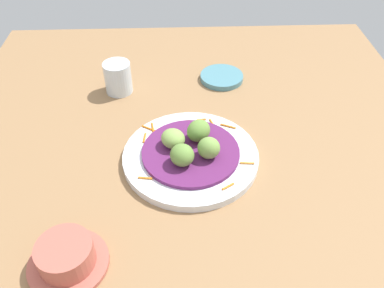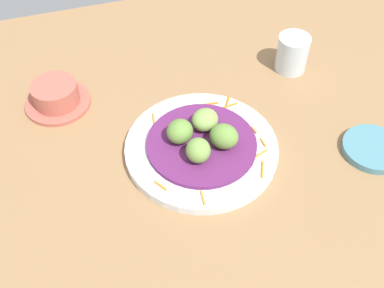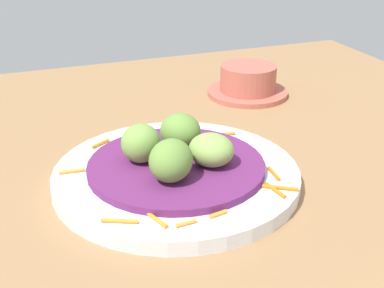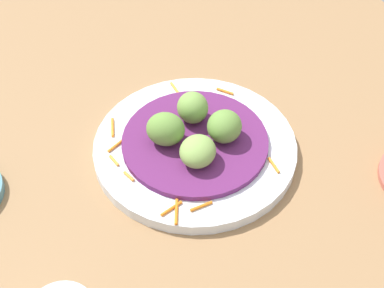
{
  "view_description": "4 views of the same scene",
  "coord_description": "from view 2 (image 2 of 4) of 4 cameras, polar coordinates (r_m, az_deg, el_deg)",
  "views": [
    {
      "loc": [
        64.5,
        -2.99,
        59.36
      ],
      "look_at": [
        5.42,
        -0.59,
        6.14
      ],
      "focal_mm": 37.32,
      "sensor_mm": 36.0,
      "label": 1
    },
    {
      "loc": [
        23.86,
        51.81,
        66.95
      ],
      "look_at": [
        7.46,
        -0.63,
        4.92
      ],
      "focal_mm": 43.88,
      "sensor_mm": 36.0,
      "label": 2
    },
    {
      "loc": [
        -44.56,
        16.3,
        31.72
      ],
      "look_at": [
        5.35,
        -2.67,
        6.65
      ],
      "focal_mm": 49.91,
      "sensor_mm": 36.0,
      "label": 3
    },
    {
      "loc": [
        -22.9,
        -46.28,
        59.81
      ],
      "look_at": [
        3.92,
        -2.8,
        6.24
      ],
      "focal_mm": 53.46,
      "sensor_mm": 36.0,
      "label": 4
    }
  ],
  "objects": [
    {
      "name": "side_plate_small",
      "position": [
        0.91,
        21.14,
        -0.53
      ],
      "size": [
        11.14,
        11.14,
        1.38
      ],
      "primitive_type": "cylinder",
      "color": "teal",
      "rests_on": "table_surface"
    },
    {
      "name": "carrot_garnish",
      "position": [
        0.85,
        3.76,
        0.73
      ],
      "size": [
        21.35,
        22.9,
        0.4
      ],
      "color": "orange",
      "rests_on": "main_plate"
    },
    {
      "name": "guac_scoop_right",
      "position": [
        0.79,
        0.76,
        -0.79
      ],
      "size": [
        4.9,
        5.04,
        4.44
      ],
      "primitive_type": "ellipsoid",
      "rotation": [
        0.0,
        0.0,
        1.42
      ],
      "color": "#759E47",
      "rests_on": "cabbage_bed"
    },
    {
      "name": "table_surface",
      "position": [
        0.87,
        4.81,
        -0.91
      ],
      "size": [
        110.0,
        110.0,
        2.0
      ],
      "primitive_type": "cube",
      "color": "#936D47",
      "rests_on": "ground"
    },
    {
      "name": "cabbage_bed",
      "position": [
        0.84,
        1.16,
        0.03
      ],
      "size": [
        19.88,
        19.88,
        0.84
      ],
      "primitive_type": "cylinder",
      "color": "#60235B",
      "rests_on": "main_plate"
    },
    {
      "name": "guac_scoop_left",
      "position": [
        0.85,
        1.59,
        2.97
      ],
      "size": [
        6.91,
        6.83,
        3.61
      ],
      "primitive_type": "ellipsoid",
      "rotation": [
        0.0,
        0.0,
        2.23
      ],
      "color": "#84A851",
      "rests_on": "cabbage_bed"
    },
    {
      "name": "guac_scoop_center",
      "position": [
        0.83,
        -1.49,
        1.54
      ],
      "size": [
        6.62,
        6.57,
        4.26
      ],
      "primitive_type": "ellipsoid",
      "rotation": [
        0.0,
        0.0,
        0.62
      ],
      "color": "olive",
      "rests_on": "cabbage_bed"
    },
    {
      "name": "water_glass",
      "position": [
        1.02,
        12.09,
        10.72
      ],
      "size": [
        6.68,
        6.68,
        7.82
      ],
      "primitive_type": "cylinder",
      "color": "silver",
      "rests_on": "table_surface"
    },
    {
      "name": "guac_scoop_back",
      "position": [
        0.82,
        3.9,
        0.94
      ],
      "size": [
        6.83,
        6.79,
        4.52
      ],
      "primitive_type": "ellipsoid",
      "rotation": [
        0.0,
        0.0,
        2.39
      ],
      "color": "olive",
      "rests_on": "cabbage_bed"
    },
    {
      "name": "main_plate",
      "position": [
        0.85,
        1.15,
        -0.54
      ],
      "size": [
        27.7,
        27.7,
        1.68
      ],
      "primitive_type": "cylinder",
      "color": "silver",
      "rests_on": "table_surface"
    },
    {
      "name": "terracotta_bowl",
      "position": [
        0.97,
        -16.18,
        5.65
      ],
      "size": [
        12.95,
        12.95,
        5.0
      ],
      "color": "#B75B4C",
      "rests_on": "table_surface"
    }
  ]
}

